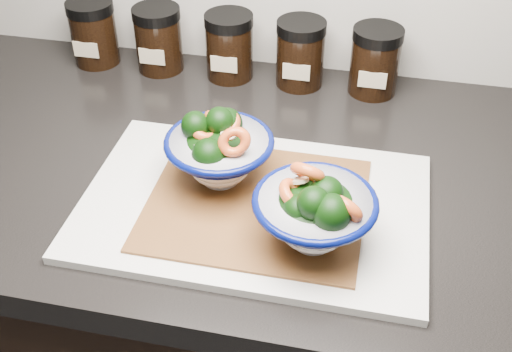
% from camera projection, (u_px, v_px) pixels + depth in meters
% --- Properties ---
extents(cabinet, '(3.43, 0.58, 0.86)m').
position_uv_depth(cabinet, '(202.00, 350.00, 1.23)').
color(cabinet, black).
rests_on(cabinet, ground).
extents(countertop, '(3.50, 0.60, 0.04)m').
position_uv_depth(countertop, '(185.00, 166.00, 0.95)').
color(countertop, black).
rests_on(countertop, cabinet).
extents(cutting_board, '(0.45, 0.30, 0.01)m').
position_uv_depth(cutting_board, '(254.00, 206.00, 0.84)').
color(cutting_board, silver).
rests_on(cutting_board, countertop).
extents(bamboo_mat, '(0.28, 0.24, 0.00)m').
position_uv_depth(bamboo_mat, '(256.00, 204.00, 0.83)').
color(bamboo_mat, brown).
rests_on(bamboo_mat, cutting_board).
extents(bowl_left, '(0.15, 0.15, 0.11)m').
position_uv_depth(bowl_left, '(219.00, 151.00, 0.84)').
color(bowl_left, white).
rests_on(bowl_left, bamboo_mat).
extents(bowl_right, '(0.15, 0.15, 0.11)m').
position_uv_depth(bowl_right, '(315.00, 213.00, 0.75)').
color(bowl_right, white).
rests_on(bowl_right, bamboo_mat).
extents(spice_jar_a, '(0.08, 0.08, 0.11)m').
position_uv_depth(spice_jar_a, '(94.00, 32.00, 1.13)').
color(spice_jar_a, black).
rests_on(spice_jar_a, countertop).
extents(spice_jar_b, '(0.08, 0.08, 0.11)m').
position_uv_depth(spice_jar_b, '(158.00, 39.00, 1.11)').
color(spice_jar_b, black).
rests_on(spice_jar_b, countertop).
extents(spice_jar_c, '(0.08, 0.08, 0.11)m').
position_uv_depth(spice_jar_c, '(229.00, 46.00, 1.09)').
color(spice_jar_c, black).
rests_on(spice_jar_c, countertop).
extents(spice_jar_d, '(0.08, 0.08, 0.11)m').
position_uv_depth(spice_jar_d, '(300.00, 53.00, 1.07)').
color(spice_jar_d, black).
rests_on(spice_jar_d, countertop).
extents(spice_jar_e, '(0.08, 0.08, 0.11)m').
position_uv_depth(spice_jar_e, '(375.00, 61.00, 1.05)').
color(spice_jar_e, black).
rests_on(spice_jar_e, countertop).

